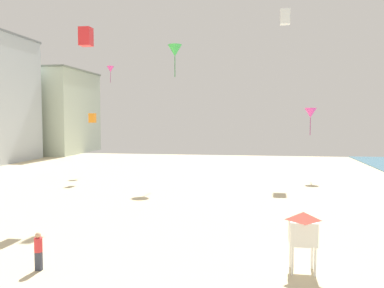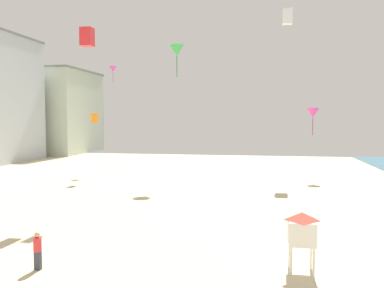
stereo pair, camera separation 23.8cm
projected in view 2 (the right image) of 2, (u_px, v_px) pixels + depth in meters
boardwalk_hotel_far at (43, 112)px, 73.91m from camera, size 17.83×15.81×14.86m
kite_flyer at (38, 249)px, 17.05m from camera, size 0.34×0.34×1.64m
lifeguard_stand at (302, 229)px, 16.73m from camera, size 1.10×1.10×2.55m
kite_orange_box at (95, 118)px, 41.49m from camera, size 0.61×0.61×0.96m
kite_green_delta at (177, 51)px, 40.91m from camera, size 1.43×1.43×3.26m
kite_white_box at (287, 17)px, 44.45m from camera, size 1.04×1.04×1.63m
kite_magenta_delta at (113, 69)px, 49.39m from camera, size 0.88×0.88×2.00m
kite_red_box at (87, 37)px, 28.45m from camera, size 0.82×0.82×1.29m
kite_magenta_delta_2 at (313, 113)px, 42.50m from camera, size 1.27×1.27×2.90m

